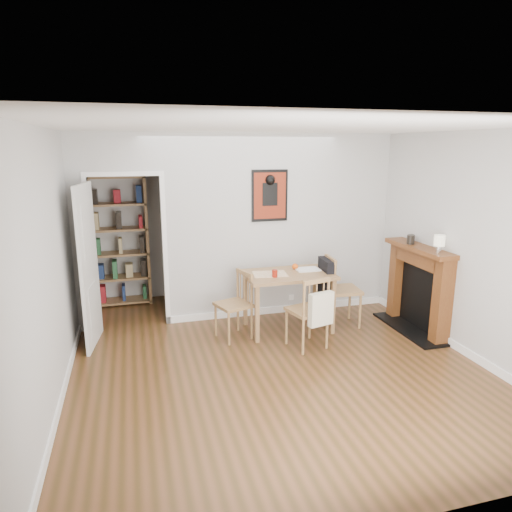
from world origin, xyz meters
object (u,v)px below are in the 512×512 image
object	(u,v)px
fireplace	(419,286)
ceramic_jar_b	(412,238)
chair_right	(341,290)
mantel_lamp	(439,242)
red_glass	(275,273)
chair_left	(233,306)
chair_front	(308,311)
dining_table	(288,280)
ceramic_jar_a	(411,240)
orange_fruit	(295,266)
bookshelf	(120,241)
notebook	(307,269)

from	to	relation	value
fireplace	ceramic_jar_b	distance (m)	0.65
chair_right	mantel_lamp	xyz separation A→B (m)	(0.89, -0.80, 0.78)
chair_right	red_glass	world-z (taller)	chair_right
chair_left	chair_front	xyz separation A→B (m)	(0.81, -0.51, 0.03)
dining_table	ceramic_jar_a	distance (m)	1.70
chair_right	orange_fruit	bearing A→B (deg)	162.90
bookshelf	red_glass	size ratio (longest dim) A/B	21.53
dining_table	chair_front	xyz separation A→B (m)	(0.04, -0.60, -0.23)
chair_left	ceramic_jar_b	world-z (taller)	ceramic_jar_b
bookshelf	chair_right	bearing A→B (deg)	-30.68
ceramic_jar_a	mantel_lamp	bearing A→B (deg)	-83.29
fireplace	red_glass	bearing A→B (deg)	170.17
mantel_lamp	chair_front	bearing A→B (deg)	171.66
chair_left	fireplace	world-z (taller)	fireplace
chair_left	red_glass	distance (m)	0.67
bookshelf	orange_fruit	bearing A→B (deg)	-33.78
bookshelf	ceramic_jar_a	size ratio (longest dim) A/B	16.74
bookshelf	ceramic_jar_b	size ratio (longest dim) A/B	20.71
chair_right	chair_front	distance (m)	0.91
dining_table	fireplace	distance (m)	1.75
orange_fruit	dining_table	bearing A→B (deg)	-133.85
notebook	ceramic_jar_b	size ratio (longest dim) A/B	3.24
red_glass	orange_fruit	distance (m)	0.47
chair_left	red_glass	xyz separation A→B (m)	(0.54, -0.04, 0.40)
chair_left	fireplace	bearing A→B (deg)	-8.73
fireplace	orange_fruit	xyz separation A→B (m)	(-1.54, 0.61, 0.21)
chair_front	fireplace	world-z (taller)	fireplace
red_glass	orange_fruit	size ratio (longest dim) A/B	1.15
bookshelf	notebook	distance (m)	2.93
orange_fruit	bookshelf	bearing A→B (deg)	146.22
dining_table	red_glass	size ratio (longest dim) A/B	12.33
fireplace	mantel_lamp	world-z (taller)	mantel_lamp
red_glass	ceramic_jar_a	xyz separation A→B (m)	(1.82, -0.20, 0.38)
red_glass	mantel_lamp	world-z (taller)	mantel_lamp
dining_table	chair_right	xyz separation A→B (m)	(0.76, -0.03, -0.19)
fireplace	ceramic_jar_a	size ratio (longest dim) A/B	10.35
fireplace	ceramic_jar_a	world-z (taller)	ceramic_jar_a
chair_left	notebook	xyz separation A→B (m)	(1.07, 0.17, 0.36)
fireplace	ceramic_jar_b	xyz separation A→B (m)	(0.01, 0.26, 0.59)
ceramic_jar_a	notebook	bearing A→B (deg)	162.16
notebook	ceramic_jar_a	world-z (taller)	ceramic_jar_a
chair_left	ceramic_jar_b	size ratio (longest dim) A/B	8.98
chair_front	notebook	distance (m)	0.80
dining_table	bookshelf	size ratio (longest dim) A/B	0.57
dining_table	fireplace	xyz separation A→B (m)	(1.68, -0.46, -0.08)
chair_front	red_glass	bearing A→B (deg)	120.62
chair_front	bookshelf	distance (m)	3.21
dining_table	chair_front	size ratio (longest dim) A/B	1.26
bookshelf	red_glass	xyz separation A→B (m)	(1.92, -1.82, -0.16)
chair_front	fireplace	distance (m)	1.65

